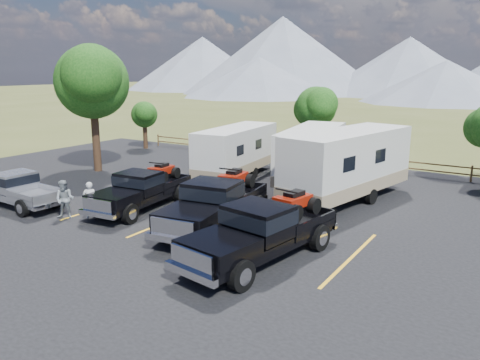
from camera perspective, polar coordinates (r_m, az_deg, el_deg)
The scene contains 17 objects.
ground at distance 16.57m, azimuth -11.94°, elevation -9.63°, with size 320.00×320.00×0.00m, color #4B5323.
asphalt_lot at distance 18.65m, azimuth -5.47°, elevation -6.66°, with size 44.00×34.00×0.04m, color black.
stall_lines at distance 19.39m, azimuth -3.65°, elevation -5.76°, with size 12.12×5.50×0.01m.
tree_big_nw at distance 30.65m, azimuth -17.62°, elevation 11.31°, with size 5.54×5.18×7.84m.
tree_north at distance 32.53m, azimuth 9.20°, elevation 8.73°, with size 3.46×3.24×5.25m.
tree_nw_small at distance 38.81m, azimuth -11.60°, elevation 7.81°, with size 2.59×2.43×3.85m.
rail_fence at distance 31.10m, azimuth 15.41°, elevation 2.20°, with size 36.12×0.12×1.00m.
mountain_range at distance 118.18m, azimuth 24.20°, elevation 13.01°, with size 209.00×71.00×20.00m.
rig_left at distance 22.14m, azimuth -11.83°, elevation -1.02°, with size 2.57×6.07×1.97m.
rig_center at distance 19.06m, azimuth -2.97°, elevation -2.72°, with size 3.09×6.89×2.22m.
rig_right at distance 15.92m, azimuth 2.82°, elevation -6.07°, with size 3.12×6.84×2.20m.
trailer_left at distance 27.77m, azimuth -0.42°, elevation 3.49°, with size 2.94×8.68×3.00m.
trailer_center at distance 26.44m, azimuth 8.74°, elevation 3.01°, with size 3.60×9.15×3.16m.
trailer_right at distance 23.35m, azimuth 12.97°, elevation 1.83°, with size 4.14×9.99×3.46m.
pickup_silver at distance 24.41m, azimuth -25.51°, elevation -0.98°, with size 5.47×2.07×1.62m.
person_a at distance 21.32m, azimuth -17.81°, elevation -2.33°, with size 0.59×0.39×1.62m, color silver.
person_b at distance 21.65m, azimuth -20.57°, elevation -2.22°, with size 0.82×0.64×1.69m, color gray.
Camera 1 is at (10.87, -10.74, 6.41)m, focal length 35.00 mm.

